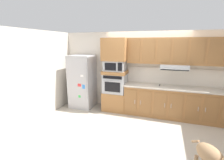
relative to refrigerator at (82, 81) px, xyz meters
The scene contains 15 objects.
ground_plane 2.33m from the refrigerator, 18.37° to the right, with size 9.60×9.60×0.00m, color #B2A899.
back_kitchen_wall 2.12m from the refrigerator, 11.87° to the left, with size 6.20×0.12×2.50m, color beige.
side_panel_left 1.08m from the refrigerator, 137.93° to the right, with size 0.12×7.10×2.50m, color beige.
refrigerator is the anchor object (origin of this frame).
oven_base_cabinet 1.28m from the refrigerator, ahead, with size 0.74×0.62×0.60m, color #996638.
built_in_oven 1.14m from the refrigerator, ahead, with size 0.70×0.62×0.60m.
appliance_mid_shelf 1.20m from the refrigerator, ahead, with size 0.74×0.62×0.10m, color #996638.
microwave 1.28m from the refrigerator, ahead, with size 0.64×0.54×0.32m.
appliance_upper_cabinet 1.57m from the refrigerator, ahead, with size 0.74×0.62×0.68m, color #996638.
lower_cabinet_run 3.02m from the refrigerator, ahead, with size 2.95×0.63×0.88m.
countertop_slab 2.98m from the refrigerator, ahead, with size 2.99×0.64×0.04m, color #BCB2A3.
backsplash_panel 3.02m from the refrigerator, ahead, with size 2.99×0.02×0.50m, color silver.
upper_cabinet_with_hood 3.15m from the refrigerator, ahead, with size 2.95×0.48×0.88m.
screwdriver 2.52m from the refrigerator, ahead, with size 0.14×0.12×0.03m.
dog 4.11m from the refrigerator, 32.91° to the right, with size 0.55×0.80×0.65m.
Camera 1 is at (0.58, -4.06, 2.15)m, focal length 26.00 mm.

